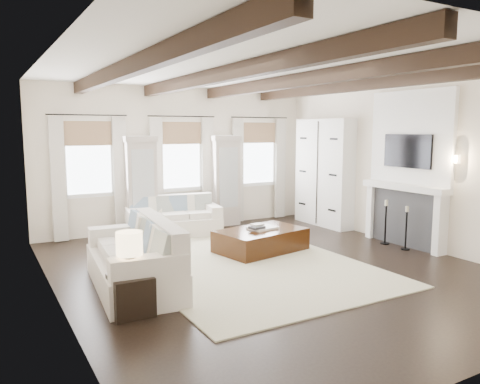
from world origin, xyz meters
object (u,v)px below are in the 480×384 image
sofa_back (173,219)px  sofa_left (138,260)px  ottoman (261,241)px  side_table_back (128,220)px  side_table_front (131,295)px

sofa_back → sofa_left: sofa_left is taller
sofa_left → ottoman: (2.58, 0.79, -0.19)m
sofa_back → sofa_left: (-1.68, -2.92, 0.05)m
sofa_back → side_table_back: size_ratio=3.56×
side_table_back → ottoman: bearing=-59.2°
ottoman → side_table_front: size_ratio=3.27×
sofa_left → side_table_front: (-0.40, -0.95, -0.15)m
ottoman → side_table_back: side_table_back is taller
sofa_left → ottoman: sofa_left is taller
sofa_back → side_table_front: sofa_back is taller
sofa_left → side_table_front: 1.04m
side_table_front → side_table_back: size_ratio=0.83×
sofa_back → ottoman: sofa_back is taller
ottoman → side_table_front: 3.45m
sofa_left → side_table_back: sofa_left is taller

